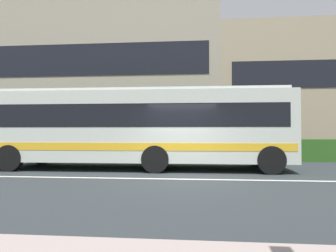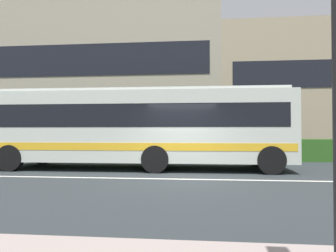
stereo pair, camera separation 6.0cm
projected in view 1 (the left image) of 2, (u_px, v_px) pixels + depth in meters
name	position (u px, v px, depth m)	size (l,w,h in m)	color
ground_plane	(180.00, 179.00, 9.00)	(160.00, 160.00, 0.00)	#2C3235
lane_centre_line	(180.00, 179.00, 9.00)	(60.00, 0.16, 0.01)	silver
hedge_row_far	(175.00, 149.00, 15.30)	(22.36, 1.10, 1.12)	#2E5F1F
apartment_block_left	(106.00, 86.00, 25.93)	(19.52, 11.50, 11.39)	#A09781
apartment_block_right	(324.00, 95.00, 24.22)	(18.49, 11.50, 9.18)	tan
transit_bus	(141.00, 126.00, 11.64)	(11.71, 2.72, 3.16)	silver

